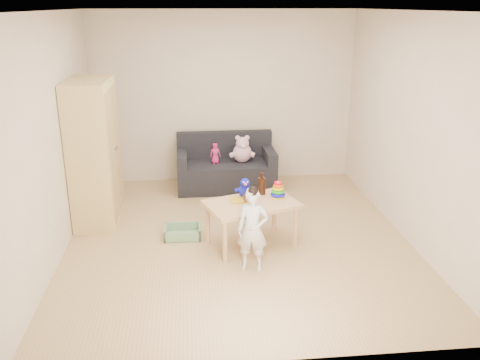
{
  "coord_description": "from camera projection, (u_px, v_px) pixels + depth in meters",
  "views": [
    {
      "loc": [
        -0.53,
        -5.52,
        2.67
      ],
      "look_at": [
        0.05,
        0.25,
        0.65
      ],
      "focal_mm": 38.0,
      "sensor_mm": 36.0,
      "label": 1
    }
  ],
  "objects": [
    {
      "name": "blue_plush",
      "position": [
        245.0,
        187.0,
        5.89
      ],
      "size": [
        0.2,
        0.17,
        0.24
      ],
      "primitive_type": null,
      "rotation": [
        0.0,
        0.0,
        0.06
      ],
      "color": "#161BCA",
      "rests_on": "play_table"
    },
    {
      "name": "doll",
      "position": [
        215.0,
        153.0,
        7.53
      ],
      "size": [
        0.17,
        0.13,
        0.31
      ],
      "primitive_type": "imported",
      "rotation": [
        0.0,
        0.0,
        0.17
      ],
      "color": "#CF2671",
      "rests_on": "sofa"
    },
    {
      "name": "wooden_figure",
      "position": [
        245.0,
        198.0,
        5.72
      ],
      "size": [
        0.06,
        0.06,
        0.12
      ],
      "primitive_type": null,
      "rotation": [
        0.0,
        0.0,
        0.39
      ],
      "color": "brown",
      "rests_on": "play_table"
    },
    {
      "name": "sofa",
      "position": [
        226.0,
        175.0,
        7.7
      ],
      "size": [
        1.47,
        0.75,
        0.41
      ],
      "primitive_type": "cube",
      "rotation": [
        0.0,
        0.0,
        0.01
      ],
      "color": "black",
      "rests_on": "ground"
    },
    {
      "name": "ring_stacker",
      "position": [
        278.0,
        191.0,
        5.89
      ],
      "size": [
        0.17,
        0.17,
        0.2
      ],
      "color": "#C8BE0A",
      "rests_on": "play_table"
    },
    {
      "name": "storage_bin",
      "position": [
        183.0,
        232.0,
        6.12
      ],
      "size": [
        0.44,
        0.33,
        0.13
      ],
      "primitive_type": null,
      "rotation": [
        0.0,
        0.0,
        -0.02
      ],
      "color": "#75A074",
      "rests_on": "ground"
    },
    {
      "name": "wardrobe",
      "position": [
        94.0,
        152.0,
        6.37
      ],
      "size": [
        0.5,
        1.0,
        1.81
      ],
      "primitive_type": "cube",
      "color": "#D7C476",
      "rests_on": "ground"
    },
    {
      "name": "brown_bottle",
      "position": [
        262.0,
        185.0,
        5.98
      ],
      "size": [
        0.09,
        0.09,
        0.26
      ],
      "color": "black",
      "rests_on": "play_table"
    },
    {
      "name": "room",
      "position": [
        238.0,
        133.0,
        5.68
      ],
      "size": [
        4.5,
        4.5,
        4.5
      ],
      "color": "tan",
      "rests_on": "ground"
    },
    {
      "name": "play_table",
      "position": [
        251.0,
        224.0,
        5.85
      ],
      "size": [
        1.16,
        0.94,
        0.53
      ],
      "primitive_type": "cube",
      "rotation": [
        0.0,
        0.0,
        0.34
      ],
      "color": "#DDB179",
      "rests_on": "ground"
    },
    {
      "name": "yellow_book",
      "position": [
        239.0,
        200.0,
        5.8
      ],
      "size": [
        0.2,
        0.2,
        0.01
      ],
      "primitive_type": "cube",
      "rotation": [
        0.0,
        0.0,
        0.04
      ],
      "color": "gold",
      "rests_on": "play_table"
    },
    {
      "name": "pink_bear",
      "position": [
        242.0,
        151.0,
        7.6
      ],
      "size": [
        0.37,
        0.34,
        0.35
      ],
      "primitive_type": null,
      "rotation": [
        0.0,
        0.0,
        -0.32
      ],
      "color": "#DCA2B8",
      "rests_on": "sofa"
    },
    {
      "name": "toddler",
      "position": [
        253.0,
        231.0,
        5.26
      ],
      "size": [
        0.37,
        0.29,
        0.88
      ],
      "primitive_type": "imported",
      "rotation": [
        0.0,
        0.0,
        -0.26
      ],
      "color": "silver",
      "rests_on": "ground"
    }
  ]
}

